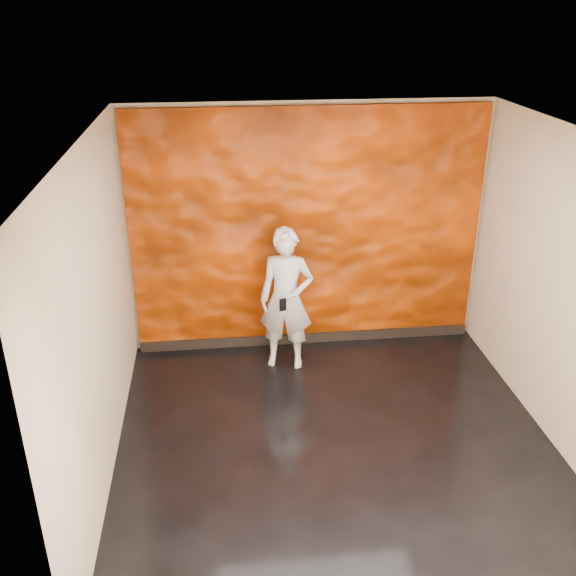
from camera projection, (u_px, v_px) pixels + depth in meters
name	position (u px, v px, depth m)	size (l,w,h in m)	color
room	(341.00, 309.00, 5.35)	(4.02, 4.02, 2.81)	black
feature_wall	(308.00, 232.00, 7.12)	(3.90, 0.06, 2.75)	#D54000
baseboard	(307.00, 338.00, 7.64)	(3.90, 0.04, 0.12)	black
man	(286.00, 299.00, 6.90)	(0.58, 0.38, 1.59)	#969CA4
phone	(283.00, 305.00, 6.67)	(0.08, 0.02, 0.14)	black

